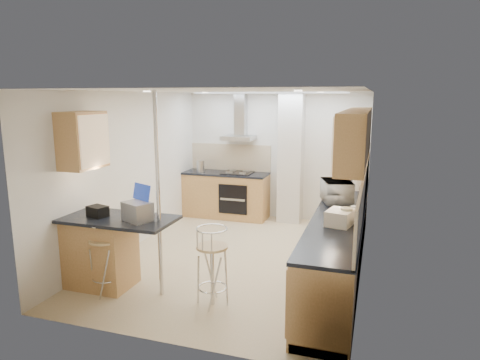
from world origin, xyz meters
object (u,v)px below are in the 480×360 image
(bar_stool_near, at_px, (105,258))
(bread_bin, at_px, (340,218))
(microwave, at_px, (337,191))
(bar_stool_end, at_px, (212,266))
(laptop, at_px, (138,211))

(bar_stool_near, relative_size, bread_bin, 2.66)
(microwave, relative_size, bread_bin, 1.65)
(bar_stool_end, bearing_deg, bar_stool_near, 110.16)
(bread_bin, bearing_deg, microwave, 109.89)
(microwave, xyz_separation_m, bread_bin, (0.14, -1.13, -0.07))
(laptop, height_order, bar_stool_end, laptop)
(laptop, relative_size, bread_bin, 0.97)
(laptop, relative_size, bar_stool_end, 0.35)
(bar_stool_near, xyz_separation_m, bread_bin, (2.74, 0.79, 0.55))
(laptop, bearing_deg, bar_stool_near, -134.70)
(bar_stool_near, xyz_separation_m, bar_stool_end, (1.37, 0.14, 0.01))
(microwave, distance_m, bread_bin, 1.14)
(laptop, xyz_separation_m, bread_bin, (2.35, 0.64, -0.04))
(bar_stool_near, bearing_deg, bar_stool_end, 20.97)
(bar_stool_end, bearing_deg, microwave, -20.37)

